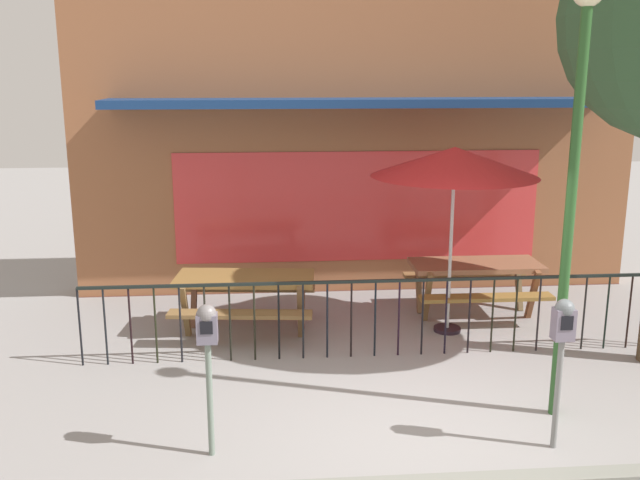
% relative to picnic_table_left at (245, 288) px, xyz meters
% --- Properties ---
extents(ground, '(40.00, 40.00, 0.00)m').
position_rel_picnic_table_left_xyz_m(ground, '(1.72, -2.90, -0.61)').
color(ground, gray).
extents(pub_storefront, '(8.62, 1.37, 5.91)m').
position_rel_picnic_table_left_xyz_m(pub_storefront, '(1.72, 1.92, 2.32)').
color(pub_storefront, brown).
rests_on(pub_storefront, ground).
extents(patio_fence_front, '(7.27, 0.04, 0.97)m').
position_rel_picnic_table_left_xyz_m(patio_fence_front, '(1.72, -0.95, 0.05)').
color(patio_fence_front, black).
rests_on(patio_fence_front, ground).
extents(picnic_table_left, '(1.93, 1.54, 0.79)m').
position_rel_picnic_table_left_xyz_m(picnic_table_left, '(0.00, 0.00, 0.00)').
color(picnic_table_left, olive).
rests_on(picnic_table_left, ground).
extents(picnic_table_right, '(1.81, 1.37, 0.79)m').
position_rel_picnic_table_left_xyz_m(picnic_table_right, '(3.21, 0.40, 0.00)').
color(picnic_table_right, brown).
rests_on(picnic_table_right, ground).
extents(patio_umbrella, '(2.12, 2.12, 2.45)m').
position_rel_picnic_table_left_xyz_m(patio_umbrella, '(2.68, -0.19, 1.65)').
color(patio_umbrella, black).
rests_on(patio_umbrella, ground).
extents(parking_meter_near, '(0.18, 0.17, 1.43)m').
position_rel_picnic_table_left_xyz_m(parking_meter_near, '(2.88, -3.21, 0.50)').
color(parking_meter_near, gray).
rests_on(parking_meter_near, ground).
extents(parking_meter_far, '(0.18, 0.17, 1.43)m').
position_rel_picnic_table_left_xyz_m(parking_meter_far, '(-0.25, -3.08, 0.49)').
color(parking_meter_far, slate).
rests_on(parking_meter_far, ground).
extents(street_lamp, '(0.28, 0.28, 4.21)m').
position_rel_picnic_table_left_xyz_m(street_lamp, '(3.15, -2.57, 2.11)').
color(street_lamp, '#275323').
rests_on(street_lamp, ground).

